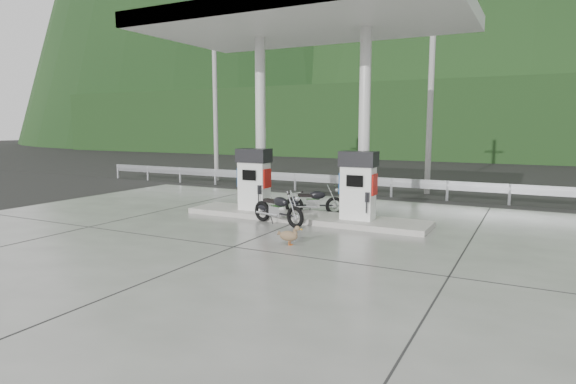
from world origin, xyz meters
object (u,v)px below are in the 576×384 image
at_px(gas_pump_right, 358,186).
at_px(motorcycle_right, 278,209).
at_px(duck, 289,236).
at_px(gas_pump_left, 254,179).
at_px(motorcycle_left, 314,202).

xyz_separation_m(gas_pump_right, motorcycle_right, (-1.90, -0.92, -0.65)).
xyz_separation_m(motorcycle_right, duck, (1.26, -1.84, -0.21)).
height_order(gas_pump_left, motorcycle_left, gas_pump_left).
height_order(motorcycle_right, duck, motorcycle_right).
bearing_deg(duck, motorcycle_left, 101.35).
bearing_deg(gas_pump_right, motorcycle_right, -154.26).
distance_m(motorcycle_left, motorcycle_right, 1.75).
distance_m(gas_pump_left, motorcycle_left, 1.90).
bearing_deg(motorcycle_right, motorcycle_left, 98.01).
bearing_deg(motorcycle_left, gas_pump_left, -176.94).
xyz_separation_m(gas_pump_left, duck, (2.56, -2.75, -0.86)).
xyz_separation_m(gas_pump_left, motorcycle_left, (1.58, 0.81, -0.67)).
bearing_deg(duck, gas_pump_right, 72.92).
bearing_deg(duck, motorcycle_right, 120.40).
xyz_separation_m(gas_pump_right, duck, (-0.64, -2.75, -0.86)).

